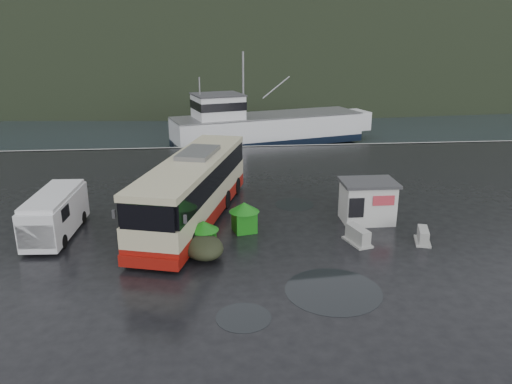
{
  "coord_description": "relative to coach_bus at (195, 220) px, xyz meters",
  "views": [
    {
      "loc": [
        -0.28,
        -23.94,
        10.05
      ],
      "look_at": [
        2.06,
        1.53,
        1.7
      ],
      "focal_mm": 35.0,
      "sensor_mm": 36.0,
      "label": 1
    }
  ],
  "objects": [
    {
      "name": "ground",
      "position": [
        1.31,
        -2.12,
        0.0
      ],
      "size": [
        160.0,
        160.0,
        0.0
      ],
      "primitive_type": "plane",
      "color": "black",
      "rests_on": "ground"
    },
    {
      "name": "fishing_trawler",
      "position": [
        6.93,
        24.71,
        0.0
      ],
      "size": [
        23.7,
        11.49,
        9.28
      ],
      "primitive_type": null,
      "rotation": [
        0.0,
        0.0,
        0.29
      ],
      "color": "silver",
      "rests_on": "ground"
    },
    {
      "name": "waste_bin_right",
      "position": [
        2.63,
        -1.92,
        0.0
      ],
      "size": [
        1.36,
        1.36,
        1.59
      ],
      "primitive_type": null,
      "rotation": [
        0.0,
        0.0,
        0.22
      ],
      "color": "#167013",
      "rests_on": "ground"
    },
    {
      "name": "coach_bus",
      "position": [
        0.0,
        0.0,
        0.0
      ],
      "size": [
        6.74,
        13.5,
        3.71
      ],
      "primitive_type": null,
      "rotation": [
        0.0,
        0.0,
        -0.28
      ],
      "color": "#C1B992",
      "rests_on": "ground"
    },
    {
      "name": "quay_edge",
      "position": [
        1.31,
        17.88,
        0.0
      ],
      "size": [
        160.0,
        0.6,
        1.5
      ],
      "primitive_type": "cube",
      "color": "#999993",
      "rests_on": "ground"
    },
    {
      "name": "white_van",
      "position": [
        -6.93,
        -1.59,
        0.0
      ],
      "size": [
        2.18,
        5.58,
        2.29
      ],
      "primitive_type": null,
      "rotation": [
        0.0,
        0.0,
        -0.05
      ],
      "color": "silver",
      "rests_on": "ground"
    },
    {
      "name": "jersey_barrier_b",
      "position": [
        11.34,
        -4.17,
        0.0
      ],
      "size": [
        1.09,
        1.56,
        0.71
      ],
      "primitive_type": null,
      "rotation": [
        0.0,
        0.0,
        -0.3
      ],
      "color": "#999993",
      "rests_on": "ground"
    },
    {
      "name": "headland",
      "position": [
        11.31,
        247.88,
        0.0
      ],
      "size": [
        780.0,
        540.0,
        570.0
      ],
      "primitive_type": "ellipsoid",
      "color": "black",
      "rests_on": "ground"
    },
    {
      "name": "ticket_kiosk",
      "position": [
        9.42,
        -1.09,
        0.0
      ],
      "size": [
        2.96,
        2.25,
        2.31
      ],
      "primitive_type": null,
      "rotation": [
        0.0,
        0.0,
        -0.0
      ],
      "color": "silver",
      "rests_on": "ground"
    },
    {
      "name": "puddles",
      "position": [
        3.12,
        -4.68,
        0.0
      ],
      "size": [
        11.06,
        14.31,
        0.01
      ],
      "color": "black",
      "rests_on": "ground"
    },
    {
      "name": "dome_tent",
      "position": [
        0.49,
        -4.78,
        0.0
      ],
      "size": [
        2.63,
        3.04,
        1.0
      ],
      "primitive_type": null,
      "rotation": [
        0.0,
        0.0,
        0.37
      ],
      "color": "#262B1A",
      "rests_on": "ground"
    },
    {
      "name": "harbor_water",
      "position": [
        1.31,
        107.88,
        0.0
      ],
      "size": [
        300.0,
        180.0,
        0.02
      ],
      "primitive_type": "cube",
      "color": "black",
      "rests_on": "ground"
    },
    {
      "name": "waste_bin_left",
      "position": [
        0.55,
        -4.03,
        0.0
      ],
      "size": [
        1.27,
        1.27,
        1.47
      ],
      "primitive_type": null,
      "rotation": [
        0.0,
        0.0,
        -0.24
      ],
      "color": "#167013",
      "rests_on": "ground"
    },
    {
      "name": "jersey_barrier_a",
      "position": [
        8.1,
        -3.96,
        0.0
      ],
      "size": [
        1.24,
        1.81,
        0.82
      ],
      "primitive_type": null,
      "rotation": [
        0.0,
        0.0,
        0.28
      ],
      "color": "#999993",
      "rests_on": "ground"
    }
  ]
}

